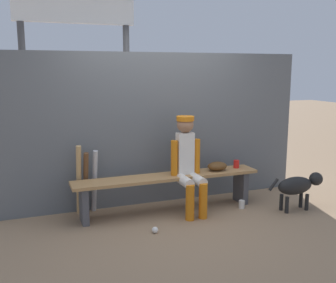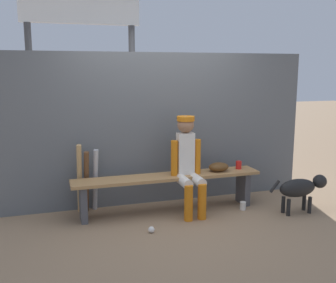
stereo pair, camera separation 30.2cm
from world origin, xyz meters
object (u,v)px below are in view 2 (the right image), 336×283
at_px(cup_on_ground, 243,206).
at_px(scoreboard, 86,32).
at_px(bat_aluminum_silver, 95,180).
at_px(bat_wood_dark, 86,182).
at_px(cup_on_bench, 239,165).
at_px(dugout_bench, 168,183).
at_px(player_seated, 188,161).
at_px(baseball, 151,230).
at_px(baseball_glove, 219,167).
at_px(dog, 301,188).
at_px(bat_wood_tan, 80,179).

bearing_deg(cup_on_ground, scoreboard, 136.21).
relative_size(bat_aluminum_silver, bat_wood_dark, 1.01).
bearing_deg(cup_on_bench, bat_wood_dark, 173.24).
xyz_separation_m(dugout_bench, scoreboard, (-0.84, 1.51, 2.04)).
relative_size(player_seated, scoreboard, 0.36).
bearing_deg(cup_on_bench, baseball, -155.68).
relative_size(baseball_glove, dog, 0.33).
relative_size(bat_wood_tan, dog, 1.11).
xyz_separation_m(scoreboard, dog, (2.49, -2.06, -2.09)).
relative_size(bat_aluminum_silver, cup_on_ground, 7.70).
height_order(baseball_glove, bat_wood_dark, bat_wood_dark).
distance_m(dugout_bench, cup_on_bench, 1.05).
distance_m(bat_aluminum_silver, bat_wood_dark, 0.12).
xyz_separation_m(baseball_glove, scoreboard, (-1.56, 1.51, 1.87)).
relative_size(bat_aluminum_silver, bat_wood_tan, 0.91).
distance_m(bat_aluminum_silver, cup_on_bench, 1.97).
relative_size(bat_wood_dark, baseball, 11.33).
xyz_separation_m(dugout_bench, cup_on_bench, (1.04, 0.04, 0.17)).
bearing_deg(baseball, player_seated, 38.43).
bearing_deg(baseball_glove, cup_on_ground, -42.29).
distance_m(bat_wood_tan, scoreboard, 2.33).
xyz_separation_m(player_seated, scoreboard, (-1.08, 1.62, 1.73)).
relative_size(baseball_glove, baseball, 3.78).
height_order(bat_aluminum_silver, bat_wood_tan, bat_wood_tan).
bearing_deg(dugout_bench, bat_aluminum_silver, 161.09).
relative_size(player_seated, baseball, 17.13).
height_order(dugout_bench, baseball, dugout_bench).
distance_m(dugout_bench, bat_aluminum_silver, 0.96).
height_order(bat_wood_dark, scoreboard, scoreboard).
height_order(bat_wood_dark, cup_on_bench, bat_wood_dark).
relative_size(player_seated, bat_wood_tan, 1.35).
bearing_deg(bat_wood_tan, bat_wood_dark, 9.82).
bearing_deg(bat_wood_tan, player_seated, -15.57).
distance_m(bat_wood_tan, cup_on_bench, 2.17).
relative_size(bat_wood_dark, scoreboard, 0.24).
distance_m(cup_on_bench, scoreboard, 3.03).
relative_size(baseball_glove, bat_wood_dark, 0.33).
relative_size(bat_wood_dark, cup_on_ground, 7.62).
distance_m(bat_wood_dark, cup_on_ground, 2.11).
bearing_deg(dugout_bench, baseball, -122.52).
xyz_separation_m(baseball_glove, cup_on_ground, (0.26, -0.24, -0.50)).
height_order(bat_wood_dark, bat_wood_tan, bat_wood_tan).
relative_size(baseball, scoreboard, 0.02).
xyz_separation_m(cup_on_bench, dog, (0.61, -0.58, -0.22)).
xyz_separation_m(dugout_bench, bat_aluminum_silver, (-0.91, 0.31, 0.04)).
bearing_deg(baseball_glove, scoreboard, 135.97).
distance_m(bat_aluminum_silver, baseball, 1.12).
relative_size(bat_wood_tan, baseball, 12.65).
height_order(player_seated, baseball_glove, player_seated).
distance_m(baseball_glove, scoreboard, 2.86).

